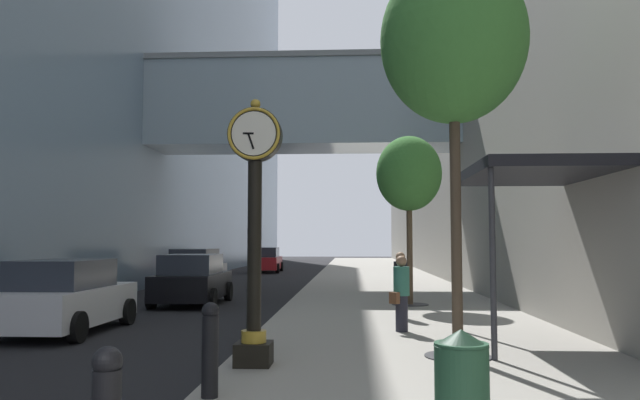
{
  "coord_description": "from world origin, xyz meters",
  "views": [
    {
      "loc": [
        2.03,
        -2.25,
        2.03
      ],
      "look_at": [
        0.99,
        17.36,
        3.37
      ],
      "focal_mm": 34.38,
      "sensor_mm": 36.0,
      "label": 1
    }
  ],
  "objects_px": {
    "bollard_third": "(252,316)",
    "car_silver_far": "(196,270)",
    "car_black_mid": "(192,280)",
    "pedestrian_walking": "(401,292)",
    "street_tree_near": "(453,42)",
    "street_tree_mid_near": "(409,175)",
    "street_clock": "(255,218)",
    "trash_bin": "(462,383)",
    "pedestrian_by_clock": "(401,283)",
    "car_red_near": "(266,260)",
    "car_white_trailing": "(65,297)",
    "bollard_second": "(210,348)"
  },
  "relations": [
    {
      "from": "street_tree_near",
      "to": "trash_bin",
      "type": "relative_size",
      "value": 6.43
    },
    {
      "from": "bollard_third",
      "to": "street_tree_mid_near",
      "type": "bearing_deg",
      "value": 66.52
    },
    {
      "from": "pedestrian_walking",
      "to": "car_white_trailing",
      "type": "relative_size",
      "value": 0.4
    },
    {
      "from": "bollard_second",
      "to": "street_tree_mid_near",
      "type": "height_order",
      "value": "street_tree_mid_near"
    },
    {
      "from": "street_tree_mid_near",
      "to": "car_silver_far",
      "type": "height_order",
      "value": "street_tree_mid_near"
    },
    {
      "from": "street_clock",
      "to": "street_tree_near",
      "type": "xyz_separation_m",
      "value": [
        3.25,
        0.88,
        3.03
      ]
    },
    {
      "from": "car_silver_far",
      "to": "car_white_trailing",
      "type": "height_order",
      "value": "car_silver_far"
    },
    {
      "from": "trash_bin",
      "to": "car_silver_far",
      "type": "bearing_deg",
      "value": 111.22
    },
    {
      "from": "bollard_third",
      "to": "car_silver_far",
      "type": "distance_m",
      "value": 16.06
    },
    {
      "from": "pedestrian_walking",
      "to": "car_silver_far",
      "type": "relative_size",
      "value": 0.39
    },
    {
      "from": "bollard_second",
      "to": "bollard_third",
      "type": "bearing_deg",
      "value": 90.0
    },
    {
      "from": "car_black_mid",
      "to": "car_silver_far",
      "type": "distance_m",
      "value": 6.44
    },
    {
      "from": "car_white_trailing",
      "to": "car_black_mid",
      "type": "bearing_deg",
      "value": 78.88
    },
    {
      "from": "street_tree_mid_near",
      "to": "pedestrian_walking",
      "type": "bearing_deg",
      "value": -97.21
    },
    {
      "from": "car_red_near",
      "to": "car_black_mid",
      "type": "distance_m",
      "value": 21.0
    },
    {
      "from": "pedestrian_walking",
      "to": "street_tree_near",
      "type": "bearing_deg",
      "value": -75.98
    },
    {
      "from": "bollard_second",
      "to": "bollard_third",
      "type": "distance_m",
      "value": 3.17
    },
    {
      "from": "car_black_mid",
      "to": "street_tree_near",
      "type": "bearing_deg",
      "value": -53.57
    },
    {
      "from": "bollard_third",
      "to": "street_tree_mid_near",
      "type": "relative_size",
      "value": 0.22
    },
    {
      "from": "trash_bin",
      "to": "car_red_near",
      "type": "bearing_deg",
      "value": 101.04
    },
    {
      "from": "bollard_second",
      "to": "car_red_near",
      "type": "relative_size",
      "value": 0.26
    },
    {
      "from": "bollard_third",
      "to": "car_silver_far",
      "type": "xyz_separation_m",
      "value": [
        -4.95,
        15.28,
        0.09
      ]
    },
    {
      "from": "street_tree_mid_near",
      "to": "car_silver_far",
      "type": "relative_size",
      "value": 1.26
    },
    {
      "from": "car_white_trailing",
      "to": "car_silver_far",
      "type": "bearing_deg",
      "value": 91.29
    },
    {
      "from": "bollard_second",
      "to": "car_white_trailing",
      "type": "height_order",
      "value": "car_white_trailing"
    },
    {
      "from": "car_red_near",
      "to": "car_white_trailing",
      "type": "relative_size",
      "value": 1.08
    },
    {
      "from": "street_tree_mid_near",
      "to": "pedestrian_by_clock",
      "type": "height_order",
      "value": "street_tree_mid_near"
    },
    {
      "from": "pedestrian_by_clock",
      "to": "car_white_trailing",
      "type": "bearing_deg",
      "value": -165.58
    },
    {
      "from": "car_white_trailing",
      "to": "bollard_third",
      "type": "bearing_deg",
      "value": -30.85
    },
    {
      "from": "bollard_third",
      "to": "street_tree_near",
      "type": "distance_m",
      "value": 5.85
    },
    {
      "from": "bollard_second",
      "to": "bollard_third",
      "type": "xyz_separation_m",
      "value": [
        0.0,
        3.17,
        0.0
      ]
    },
    {
      "from": "street_tree_near",
      "to": "pedestrian_by_clock",
      "type": "relative_size",
      "value": 4.13
    },
    {
      "from": "street_tree_near",
      "to": "bollard_second",
      "type": "bearing_deg",
      "value": -140.92
    },
    {
      "from": "pedestrian_by_clock",
      "to": "car_red_near",
      "type": "bearing_deg",
      "value": 105.31
    },
    {
      "from": "bollard_third",
      "to": "street_tree_mid_near",
      "type": "distance_m",
      "value": 9.34
    },
    {
      "from": "street_clock",
      "to": "pedestrian_by_clock",
      "type": "xyz_separation_m",
      "value": [
        2.72,
        5.98,
        -1.4
      ]
    },
    {
      "from": "bollard_third",
      "to": "car_red_near",
      "type": "height_order",
      "value": "car_red_near"
    },
    {
      "from": "trash_bin",
      "to": "pedestrian_walking",
      "type": "xyz_separation_m",
      "value": [
        -0.01,
        7.1,
        0.29
      ]
    },
    {
      "from": "car_white_trailing",
      "to": "trash_bin",
      "type": "bearing_deg",
      "value": -44.92
    },
    {
      "from": "street_clock",
      "to": "street_tree_near",
      "type": "height_order",
      "value": "street_tree_near"
    },
    {
      "from": "street_tree_mid_near",
      "to": "car_red_near",
      "type": "relative_size",
      "value": 1.17
    },
    {
      "from": "pedestrian_walking",
      "to": "car_red_near",
      "type": "bearing_deg",
      "value": 103.77
    },
    {
      "from": "bollard_third",
      "to": "pedestrian_walking",
      "type": "bearing_deg",
      "value": 41.53
    },
    {
      "from": "street_clock",
      "to": "trash_bin",
      "type": "xyz_separation_m",
      "value": [
        2.56,
        -3.41,
        -1.73
      ]
    },
    {
      "from": "pedestrian_walking",
      "to": "car_black_mid",
      "type": "relative_size",
      "value": 0.39
    },
    {
      "from": "bollard_second",
      "to": "pedestrian_by_clock",
      "type": "xyz_separation_m",
      "value": [
        2.94,
        7.92,
        0.26
      ]
    },
    {
      "from": "car_black_mid",
      "to": "car_silver_far",
      "type": "xyz_separation_m",
      "value": [
        -1.51,
        6.26,
        0.04
      ]
    },
    {
      "from": "street_tree_near",
      "to": "pedestrian_by_clock",
      "type": "xyz_separation_m",
      "value": [
        -0.53,
        5.1,
        -4.43
      ]
    },
    {
      "from": "street_clock",
      "to": "bollard_third",
      "type": "xyz_separation_m",
      "value": [
        -0.22,
        1.23,
        -1.66
      ]
    },
    {
      "from": "car_white_trailing",
      "to": "pedestrian_by_clock",
      "type": "bearing_deg",
      "value": 14.42
    }
  ]
}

